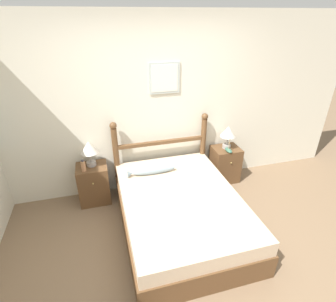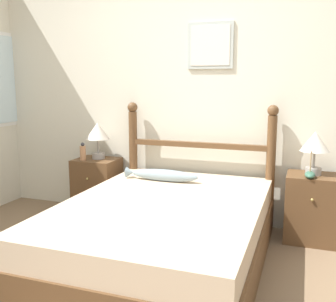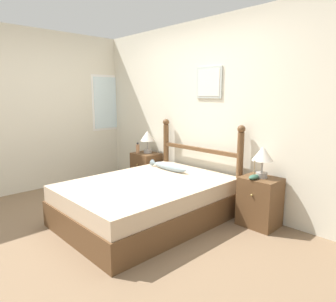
% 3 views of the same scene
% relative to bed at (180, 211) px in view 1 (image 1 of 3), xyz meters
% --- Properties ---
extents(ground_plane, '(16.00, 16.00, 0.00)m').
position_rel_bed_xyz_m(ground_plane, '(-0.10, -0.64, -0.24)').
color(ground_plane, '#7A6047').
extents(wall_back, '(6.40, 0.08, 2.55)m').
position_rel_bed_xyz_m(wall_back, '(-0.10, 1.09, 1.03)').
color(wall_back, beige).
rests_on(wall_back, ground_plane).
extents(bed, '(1.44, 2.00, 0.49)m').
position_rel_bed_xyz_m(bed, '(0.00, 0.00, 0.00)').
color(bed, brown).
rests_on(bed, ground_plane).
extents(headboard, '(1.46, 0.10, 1.16)m').
position_rel_bed_xyz_m(headboard, '(0.00, 0.96, 0.39)').
color(headboard, brown).
rests_on(headboard, ground_plane).
extents(nightstand_left, '(0.43, 0.39, 0.58)m').
position_rel_bed_xyz_m(nightstand_left, '(-1.04, 0.85, 0.05)').
color(nightstand_left, brown).
rests_on(nightstand_left, ground_plane).
extents(nightstand_right, '(0.43, 0.39, 0.58)m').
position_rel_bed_xyz_m(nightstand_right, '(1.04, 0.85, 0.05)').
color(nightstand_right, brown).
rests_on(nightstand_right, ground_plane).
extents(table_lamp_left, '(0.24, 0.24, 0.37)m').
position_rel_bed_xyz_m(table_lamp_left, '(-1.03, 0.88, 0.60)').
color(table_lamp_left, gray).
rests_on(table_lamp_left, nightstand_left).
extents(table_lamp_right, '(0.24, 0.24, 0.37)m').
position_rel_bed_xyz_m(table_lamp_right, '(1.04, 0.86, 0.60)').
color(table_lamp_right, gray).
rests_on(table_lamp_right, nightstand_right).
extents(bottle, '(0.06, 0.06, 0.18)m').
position_rel_bed_xyz_m(bottle, '(-1.14, 0.75, 0.42)').
color(bottle, tan).
rests_on(bottle, nightstand_left).
extents(model_boat, '(0.08, 0.17, 0.22)m').
position_rel_bed_xyz_m(model_boat, '(1.01, 0.73, 0.37)').
color(model_boat, '#386651').
rests_on(model_boat, nightstand_right).
extents(fish_pillow, '(0.68, 0.11, 0.11)m').
position_rel_bed_xyz_m(fish_pillow, '(-0.23, 0.58, 0.30)').
color(fish_pillow, '#8499A3').
rests_on(fish_pillow, bed).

